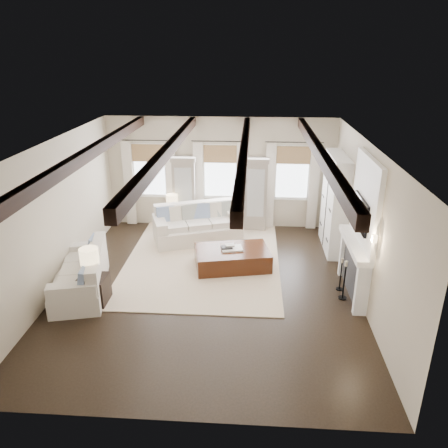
# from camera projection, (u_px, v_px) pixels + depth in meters

# --- Properties ---
(ground) EXTENTS (7.50, 7.50, 0.00)m
(ground) POSITION_uv_depth(u_px,v_px,m) (208.00, 288.00, 9.69)
(ground) COLOR black
(ground) RESTS_ON ground
(room_shell) EXTENTS (6.54, 7.54, 3.22)m
(room_shell) POSITION_uv_depth(u_px,v_px,m) (244.00, 195.00, 9.77)
(room_shell) COLOR beige
(room_shell) RESTS_ON ground
(area_rug) EXTENTS (3.78, 4.94, 0.02)m
(area_rug) POSITION_uv_depth(u_px,v_px,m) (203.00, 259.00, 10.99)
(area_rug) COLOR beige
(area_rug) RESTS_ON ground
(sofa_back) EXTENTS (2.54, 1.77, 1.00)m
(sofa_back) POSITION_uv_depth(u_px,v_px,m) (197.00, 226.00, 12.00)
(sofa_back) COLOR silver
(sofa_back) RESTS_ON ground
(sofa_left) EXTENTS (1.49, 2.39, 0.95)m
(sofa_left) POSITION_uv_depth(u_px,v_px,m) (83.00, 275.00, 9.44)
(sofa_left) COLOR silver
(sofa_left) RESTS_ON ground
(ottoman) EXTENTS (1.93, 1.43, 0.46)m
(ottoman) POSITION_uv_depth(u_px,v_px,m) (232.00, 258.00, 10.54)
(ottoman) COLOR black
(ottoman) RESTS_ON ground
(tray) EXTENTS (0.57, 0.47, 0.04)m
(tray) POSITION_uv_depth(u_px,v_px,m) (232.00, 248.00, 10.47)
(tray) COLOR white
(tray) RESTS_ON ottoman
(book_lower) EXTENTS (0.30, 0.25, 0.04)m
(book_lower) POSITION_uv_depth(u_px,v_px,m) (227.00, 247.00, 10.44)
(book_lower) COLOR #262628
(book_lower) RESTS_ON tray
(book_upper) EXTENTS (0.25, 0.21, 0.03)m
(book_upper) POSITION_uv_depth(u_px,v_px,m) (230.00, 245.00, 10.47)
(book_upper) COLOR beige
(book_upper) RESTS_ON book_lower
(side_table_front) EXTENTS (0.58, 0.58, 0.58)m
(side_table_front) POSITION_uv_depth(u_px,v_px,m) (93.00, 290.00, 9.04)
(side_table_front) COLOR black
(side_table_front) RESTS_ON ground
(lamp_front) EXTENTS (0.38, 0.38, 0.65)m
(lamp_front) POSITION_uv_depth(u_px,v_px,m) (89.00, 258.00, 8.77)
(lamp_front) COLOR black
(lamp_front) RESTS_ON side_table_front
(side_table_back) EXTENTS (0.36, 0.36, 0.55)m
(side_table_back) POSITION_uv_depth(u_px,v_px,m) (173.00, 222.00, 12.61)
(side_table_back) COLOR black
(side_table_back) RESTS_ON ground
(lamp_back) EXTENTS (0.33, 0.33, 0.56)m
(lamp_back) POSITION_uv_depth(u_px,v_px,m) (172.00, 201.00, 12.36)
(lamp_back) COLOR black
(lamp_back) RESTS_ON side_table_back
(candlestick_near) EXTENTS (0.18, 0.18, 0.88)m
(candlestick_near) POSITION_uv_depth(u_px,v_px,m) (344.00, 283.00, 9.15)
(candlestick_near) COLOR black
(candlestick_near) RESTS_ON ground
(candlestick_far) EXTENTS (0.15, 0.15, 0.76)m
(candlestick_far) POSITION_uv_depth(u_px,v_px,m) (341.00, 277.00, 9.51)
(candlestick_far) COLOR black
(candlestick_far) RESTS_ON ground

